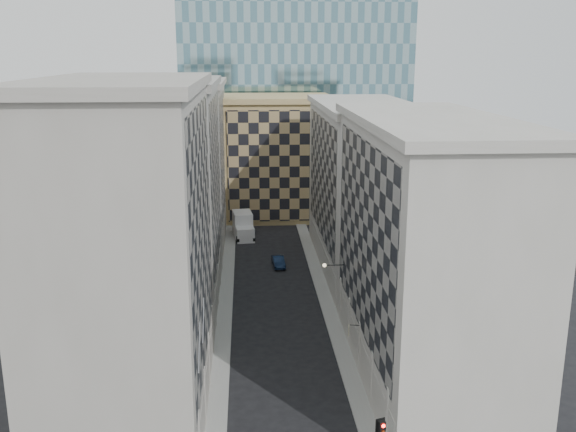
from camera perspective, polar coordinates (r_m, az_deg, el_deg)
name	(u,v)px	position (r m, az deg, el deg)	size (l,w,h in m)	color
sidewalk_west	(225,305)	(66.88, -5.59, -7.87)	(1.50, 100.00, 0.15)	gray
sidewalk_east	(327,302)	(67.33, 3.45, -7.67)	(1.50, 100.00, 0.15)	gray
bldg_left_a	(132,253)	(45.67, -13.73, -3.24)	(10.80, 22.80, 23.70)	#9D988E
bldg_left_b	(168,193)	(66.86, -10.58, 2.05)	(10.80, 22.80, 22.70)	gray
bldg_left_c	(187,162)	(88.45, -8.96, 4.77)	(10.80, 22.80, 21.70)	#9D988E
bldg_right_a	(424,250)	(51.11, 12.02, -3.02)	(10.80, 26.80, 20.70)	#B2AEA3
bldg_right_b	(362,186)	(76.73, 6.64, 2.65)	(10.80, 28.80, 19.70)	#B2AEA3
tan_block	(277,156)	(101.16, -0.98, 5.34)	(16.80, 14.80, 18.80)	tan
church_tower	(261,42)	(113.93, -2.43, 15.19)	(7.20, 7.20, 51.50)	#2B2621
flagpoles_left	(201,333)	(41.77, -7.72, -10.27)	(0.10, 6.33, 2.33)	gray
bracket_lamp	(326,265)	(59.51, 3.43, -4.39)	(1.98, 0.36, 0.36)	black
box_truck	(243,227)	(90.34, -4.00, -0.95)	(3.23, 6.47, 3.41)	white
dark_car	(278,261)	(78.07, -0.85, -4.06)	(1.33, 3.80, 1.25)	#0F1E39
shop_sign	(349,330)	(52.16, 5.47, -10.02)	(1.00, 0.71, 0.79)	black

